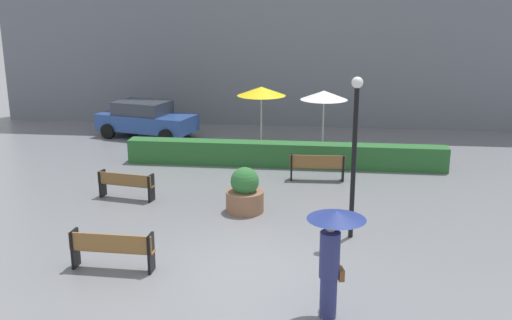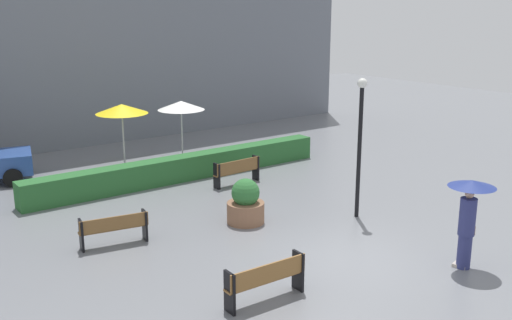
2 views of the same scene
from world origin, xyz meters
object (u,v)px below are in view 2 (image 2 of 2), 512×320
at_px(bench_far_left, 114,228).
at_px(planter_pot, 246,204).
at_px(patio_umbrella_white, 181,106).
at_px(pedestrian_with_umbrella, 469,210).
at_px(patio_umbrella_yellow, 122,109).
at_px(bench_near_left, 266,278).
at_px(lamp_post, 360,134).
at_px(bench_back_row, 237,170).

distance_m(bench_far_left, planter_pot, 3.75).
xyz_separation_m(bench_far_left, patio_umbrella_white, (5.81, 6.59, 1.73)).
height_order(pedestrian_with_umbrella, patio_umbrella_yellow, patio_umbrella_yellow).
height_order(planter_pot, patio_umbrella_yellow, patio_umbrella_yellow).
distance_m(pedestrian_with_umbrella, patio_umbrella_yellow, 13.15).
distance_m(bench_near_left, patio_umbrella_white, 12.29).
bearing_deg(lamp_post, patio_umbrella_yellow, 110.12).
relative_size(bench_near_left, patio_umbrella_white, 0.79).
bearing_deg(bench_near_left, planter_pot, 59.43).
xyz_separation_m(bench_near_left, bench_back_row, (4.37, 7.28, -0.00)).
height_order(bench_back_row, patio_umbrella_white, patio_umbrella_white).
height_order(bench_back_row, pedestrian_with_umbrella, pedestrian_with_umbrella).
relative_size(planter_pot, lamp_post, 0.32).
relative_size(planter_pot, patio_umbrella_yellow, 0.52).
xyz_separation_m(pedestrian_with_umbrella, patio_umbrella_yellow, (-2.72, 12.83, 0.89)).
height_order(pedestrian_with_umbrella, planter_pot, pedestrian_with_umbrella).
relative_size(pedestrian_with_umbrella, patio_umbrella_yellow, 0.85).
relative_size(pedestrian_with_umbrella, lamp_post, 0.52).
bearing_deg(patio_umbrella_white, planter_pot, -106.29).
bearing_deg(patio_umbrella_yellow, bench_back_row, -60.62).
bearing_deg(planter_pot, patio_umbrella_white, 73.71).
xyz_separation_m(bench_far_left, planter_pot, (3.69, -0.65, 0.06)).
distance_m(bench_back_row, planter_pot, 3.77).
bearing_deg(bench_back_row, planter_pot, -121.53).
relative_size(bench_far_left, patio_umbrella_white, 0.74).
bearing_deg(planter_pot, bench_far_left, 169.97).
bearing_deg(pedestrian_with_umbrella, patio_umbrella_yellow, 101.96).
xyz_separation_m(bench_far_left, patio_umbrella_yellow, (3.35, 6.67, 1.83)).
xyz_separation_m(bench_back_row, pedestrian_with_umbrella, (0.41, -8.73, 0.91)).
height_order(bench_far_left, patio_umbrella_white, patio_umbrella_white).
bearing_deg(patio_umbrella_white, bench_near_left, -111.78).
relative_size(bench_near_left, lamp_post, 0.46).
relative_size(bench_far_left, pedestrian_with_umbrella, 0.84).
height_order(bench_near_left, patio_umbrella_yellow, patio_umbrella_yellow).
distance_m(planter_pot, patio_umbrella_yellow, 7.54).
xyz_separation_m(patio_umbrella_yellow, patio_umbrella_white, (2.45, -0.08, -0.10)).
bearing_deg(patio_umbrella_yellow, bench_near_left, -100.28).
bearing_deg(patio_umbrella_yellow, planter_pot, -87.37).
bearing_deg(bench_back_row, bench_far_left, -155.64).
distance_m(lamp_post, patio_umbrella_white, 8.82).
xyz_separation_m(bench_back_row, lamp_post, (0.93, -4.75, 1.95)).
bearing_deg(bench_back_row, pedestrian_with_umbrella, -87.32).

